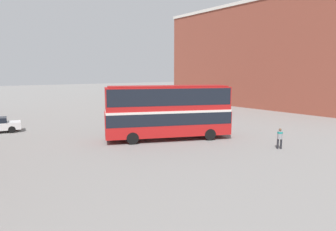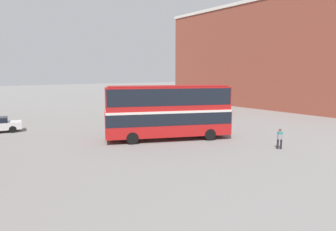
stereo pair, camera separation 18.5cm
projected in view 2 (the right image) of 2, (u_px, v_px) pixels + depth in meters
name	position (u px, v px, depth m)	size (l,w,h in m)	color
ground_plane	(177.00, 136.00, 26.52)	(240.00, 240.00, 0.00)	gray
building_row_right	(270.00, 55.00, 48.83)	(9.60, 38.17, 16.66)	brown
double_decker_bus	(168.00, 109.00, 24.98)	(10.51, 6.58, 4.52)	red
pedestrian_foreground	(280.00, 136.00, 21.99)	(0.54, 0.54, 1.54)	#232328
parked_car_kerb_far	(214.00, 108.00, 41.01)	(4.55, 1.79, 1.55)	maroon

